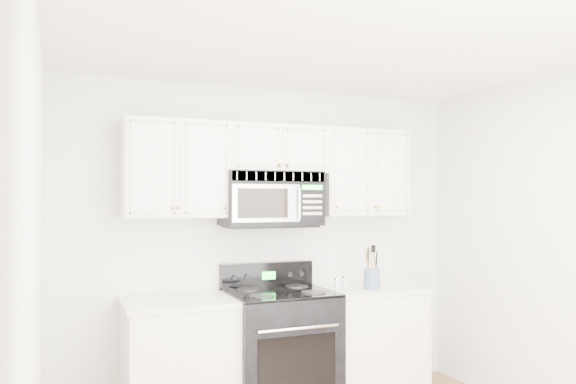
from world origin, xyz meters
TOP-DOWN VIEW (x-y plane):
  - room at (0.00, 0.00)m, footprint 3.51×3.51m
  - base_cabinet_left at (-0.80, 1.44)m, footprint 0.86×0.65m
  - base_cabinet_right at (0.80, 1.44)m, footprint 0.86×0.65m
  - range at (-0.02, 1.41)m, footprint 0.81×0.73m
  - upper_cabinets at (-0.00, 1.58)m, footprint 2.44×0.37m
  - microwave at (-0.05, 1.55)m, footprint 0.80×0.45m
  - utensil_crock at (0.75, 1.31)m, footprint 0.13×0.13m
  - shaker_salt at (0.45, 1.35)m, footprint 0.04×0.04m
  - shaker_pepper at (0.56, 1.41)m, footprint 0.04×0.04m

SIDE VIEW (x-z plane):
  - base_cabinet_left at x=-0.80m, z-range -0.03..0.89m
  - base_cabinet_right at x=0.80m, z-range -0.03..0.89m
  - range at x=-0.02m, z-range -0.08..1.05m
  - shaker_salt at x=0.45m, z-range 0.92..1.02m
  - shaker_pepper at x=0.56m, z-range 0.92..1.02m
  - utensil_crock at x=0.75m, z-range 0.83..1.19m
  - room at x=0.00m, z-range 0.00..2.60m
  - microwave at x=-0.05m, z-range 1.45..1.89m
  - upper_cabinets at x=0.00m, z-range 1.56..2.31m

